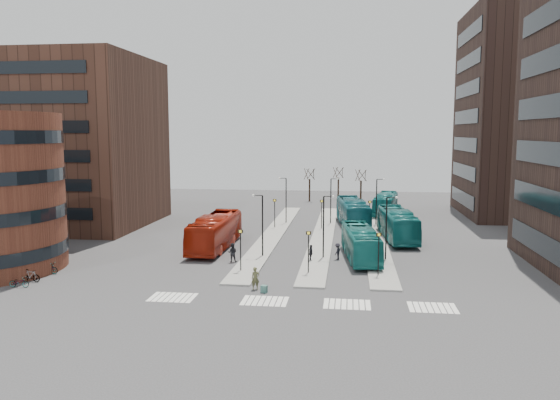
# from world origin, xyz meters

# --- Properties ---
(ground) EXTENTS (160.00, 160.00, 0.00)m
(ground) POSITION_xyz_m (0.00, 0.00, 0.00)
(ground) COLOR #323235
(ground) RESTS_ON ground
(island_left) EXTENTS (2.50, 45.00, 0.15)m
(island_left) POSITION_xyz_m (-4.00, 30.00, 0.07)
(island_left) COLOR gray
(island_left) RESTS_ON ground
(island_mid) EXTENTS (2.50, 45.00, 0.15)m
(island_mid) POSITION_xyz_m (2.00, 30.00, 0.07)
(island_mid) COLOR gray
(island_mid) RESTS_ON ground
(island_right) EXTENTS (2.50, 45.00, 0.15)m
(island_right) POSITION_xyz_m (8.00, 30.00, 0.07)
(island_right) COLOR gray
(island_right) RESTS_ON ground
(suitcase) EXTENTS (0.55, 0.50, 0.57)m
(suitcase) POSITION_xyz_m (-1.38, 6.07, 0.28)
(suitcase) COLOR navy
(suitcase) RESTS_ON ground
(red_bus) EXTENTS (3.16, 12.95, 3.60)m
(red_bus) POSITION_xyz_m (-9.04, 21.43, 1.80)
(red_bus) COLOR maroon
(red_bus) RESTS_ON ground
(teal_bus_a) EXTENTS (3.91, 11.57, 3.16)m
(teal_bus_a) POSITION_xyz_m (6.20, 18.47, 1.58)
(teal_bus_a) COLOR #166F6B
(teal_bus_a) RESTS_ON ground
(teal_bus_b) EXTENTS (4.60, 13.15, 3.58)m
(teal_bus_b) POSITION_xyz_m (5.52, 37.19, 1.79)
(teal_bus_b) COLOR #135963
(teal_bus_b) RESTS_ON ground
(teal_bus_c) EXTENTS (4.05, 12.78, 3.50)m
(teal_bus_c) POSITION_xyz_m (10.57, 28.84, 1.75)
(teal_bus_c) COLOR #136363
(teal_bus_c) RESTS_ON ground
(teal_bus_d) EXTENTS (4.50, 11.72, 3.19)m
(teal_bus_d) POSITION_xyz_m (10.46, 48.17, 1.59)
(teal_bus_d) COLOR #166F70
(teal_bus_d) RESTS_ON ground
(traveller) EXTENTS (0.77, 0.64, 1.79)m
(traveller) POSITION_xyz_m (-2.17, 6.80, 0.90)
(traveller) COLOR #4F5030
(traveller) RESTS_ON ground
(commuter_a) EXTENTS (0.93, 0.75, 1.83)m
(commuter_a) POSITION_xyz_m (-5.91, 15.53, 0.91)
(commuter_a) COLOR black
(commuter_a) RESTS_ON ground
(commuter_b) EXTENTS (0.48, 0.99, 1.64)m
(commuter_b) POSITION_xyz_m (1.49, 16.60, 0.82)
(commuter_b) COLOR black
(commuter_b) RESTS_ON ground
(commuter_c) EXTENTS (0.91, 1.17, 1.60)m
(commuter_c) POSITION_xyz_m (3.99, 17.92, 0.80)
(commuter_c) COLOR black
(commuter_c) RESTS_ON ground
(bicycle_near) EXTENTS (1.65, 0.66, 0.85)m
(bicycle_near) POSITION_xyz_m (-21.00, 5.00, 0.42)
(bicycle_near) COLOR gray
(bicycle_near) RESTS_ON ground
(bicycle_mid) EXTENTS (1.80, 0.67, 1.06)m
(bicycle_mid) POSITION_xyz_m (-21.00, 6.58, 0.53)
(bicycle_mid) COLOR gray
(bicycle_mid) RESTS_ON ground
(bicycle_far) EXTENTS (1.96, 0.89, 0.99)m
(bicycle_far) POSITION_xyz_m (-21.00, 9.26, 0.50)
(bicycle_far) COLOR gray
(bicycle_far) RESTS_ON ground
(crosswalk_stripes) EXTENTS (22.35, 2.40, 0.01)m
(crosswalk_stripes) POSITION_xyz_m (1.75, 4.00, 0.01)
(crosswalk_stripes) COLOR silver
(crosswalk_stripes) RESTS_ON ground
(office_block) EXTENTS (25.00, 20.12, 22.00)m
(office_block) POSITION_xyz_m (-34.00, 33.98, 11.00)
(office_block) COLOR #452A20
(office_block) RESTS_ON ground
(tower_far) EXTENTS (20.12, 20.00, 30.00)m
(tower_far) POSITION_xyz_m (31.98, 50.00, 15.00)
(tower_far) COLOR #30201A
(tower_far) RESTS_ON ground
(sign_poles) EXTENTS (12.45, 22.12, 3.65)m
(sign_poles) POSITION_xyz_m (1.60, 23.00, 2.41)
(sign_poles) COLOR black
(sign_poles) RESTS_ON ground
(lamp_posts) EXTENTS (14.04, 20.24, 6.12)m
(lamp_posts) POSITION_xyz_m (2.64, 28.00, 3.58)
(lamp_posts) COLOR black
(lamp_posts) RESTS_ON ground
(bare_trees) EXTENTS (10.97, 8.14, 5.90)m
(bare_trees) POSITION_xyz_m (2.67, 62.67, 2.72)
(bare_trees) COLOR black
(bare_trees) RESTS_ON ground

